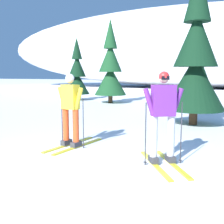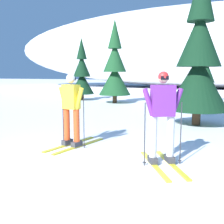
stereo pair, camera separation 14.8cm
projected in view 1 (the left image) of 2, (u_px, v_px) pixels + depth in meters
ground_plane at (102, 170)px, 5.16m from camera, size 120.00×120.00×0.00m
skier_yellow_jacket at (71, 109)px, 6.66m from camera, size 0.94×1.84×1.77m
skier_purple_jacket at (163, 116)px, 5.41m from camera, size 1.14×1.76×1.83m
pine_tree_far_left at (77, 74)px, 17.80m from camera, size 1.55×1.55×4.02m
pine_tree_left at (110, 68)px, 16.10m from camera, size 1.86×1.86×4.83m
pine_tree_center_left at (196, 60)px, 9.31m from camera, size 2.04×2.04×5.28m
pine_tree_center_right at (201, 80)px, 15.73m from camera, size 1.26×1.26×3.27m
snow_ridge_background at (213, 47)px, 31.30m from camera, size 49.40×16.30×9.18m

